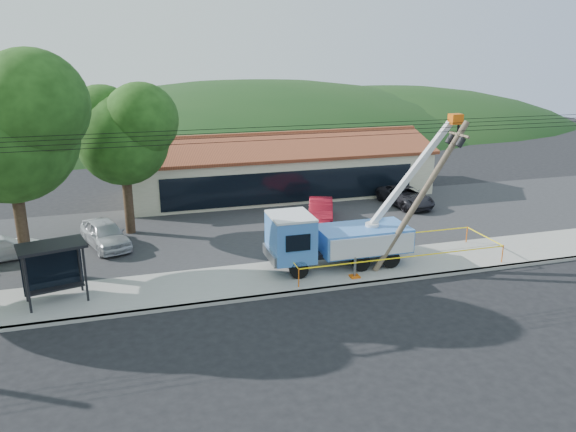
# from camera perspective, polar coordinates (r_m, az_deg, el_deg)

# --- Properties ---
(ground) EXTENTS (120.00, 120.00, 0.00)m
(ground) POSITION_cam_1_polar(r_m,az_deg,el_deg) (23.93, 2.34, -9.98)
(ground) COLOR black
(ground) RESTS_ON ground
(curb) EXTENTS (60.00, 0.25, 0.15)m
(curb) POSITION_cam_1_polar(r_m,az_deg,el_deg) (25.70, 0.84, -7.80)
(curb) COLOR gray
(curb) RESTS_ON ground
(sidewalk) EXTENTS (60.00, 4.00, 0.15)m
(sidewalk) POSITION_cam_1_polar(r_m,az_deg,el_deg) (27.36, -0.34, -6.20)
(sidewalk) COLOR gray
(sidewalk) RESTS_ON ground
(parking_lot) EXTENTS (60.00, 12.00, 0.10)m
(parking_lot) POSITION_cam_1_polar(r_m,az_deg,el_deg) (34.64, -3.99, -1.21)
(parking_lot) COLOR #28282B
(parking_lot) RESTS_ON ground
(strip_mall) EXTENTS (22.50, 8.53, 4.67)m
(strip_mall) POSITION_cam_1_polar(r_m,az_deg,el_deg) (42.57, -1.10, 4.83)
(strip_mall) COLOR #C1BA99
(strip_mall) RESTS_ON ground
(tree_west_near) EXTENTS (7.56, 6.72, 10.80)m
(tree_west_near) POSITION_cam_1_polar(r_m,az_deg,el_deg) (28.82, -26.69, 8.59)
(tree_west_near) COLOR #332316
(tree_west_near) RESTS_ON ground
(tree_lot) EXTENTS (6.30, 5.60, 8.94)m
(tree_lot) POSITION_cam_1_polar(r_m,az_deg,el_deg) (33.50, -16.49, 8.35)
(tree_lot) COLOR #332316
(tree_lot) RESTS_ON ground
(hill_west) EXTENTS (78.40, 56.00, 28.00)m
(hill_west) POSITION_cam_1_polar(r_m,az_deg,el_deg) (76.39, -22.43, 7.56)
(hill_west) COLOR #153714
(hill_west) RESTS_ON ground
(hill_center) EXTENTS (89.60, 64.00, 32.00)m
(hill_center) POSITION_cam_1_polar(r_m,az_deg,el_deg) (77.82, -3.66, 8.95)
(hill_center) COLOR #153714
(hill_center) RESTS_ON ground
(hill_east) EXTENTS (72.80, 52.00, 26.00)m
(hill_east) POSITION_cam_1_polar(r_m,az_deg,el_deg) (84.45, 9.87, 9.37)
(hill_east) COLOR #153714
(hill_east) RESTS_ON ground
(utility_truck) EXTENTS (9.91, 3.86, 7.43)m
(utility_truck) POSITION_cam_1_polar(r_m,az_deg,el_deg) (28.10, 4.78, -2.15)
(utility_truck) COLOR black
(utility_truck) RESTS_ON ground
(leaning_pole) EXTENTS (4.72, 1.63, 7.33)m
(leaning_pole) POSITION_cam_1_polar(r_m,az_deg,el_deg) (28.12, 13.77, 2.66)
(leaning_pole) COLOR #4F3F33
(leaning_pole) RESTS_ON ground
(bus_shelter) EXTENTS (3.03, 2.27, 2.62)m
(bus_shelter) POSITION_cam_1_polar(r_m,az_deg,el_deg) (26.15, -22.84, -4.01)
(bus_shelter) COLOR black
(bus_shelter) RESTS_ON ground
(caution_tape) EXTENTS (10.99, 3.24, 0.94)m
(caution_tape) POSITION_cam_1_polar(r_m,az_deg,el_deg) (29.16, 10.48, -3.35)
(caution_tape) COLOR #DD5A0C
(caution_tape) RESTS_ON ground
(car_silver) EXTENTS (3.14, 4.80, 1.52)m
(car_silver) POSITION_cam_1_polar(r_m,az_deg,el_deg) (32.85, -17.94, -3.15)
(car_silver) COLOR #B5B8BD
(car_silver) RESTS_ON ground
(car_red) EXTENTS (2.80, 4.50, 1.40)m
(car_red) POSITION_cam_1_polar(r_m,az_deg,el_deg) (35.81, 3.32, -0.67)
(car_red) COLOR maroon
(car_red) RESTS_ON ground
(car_white) EXTENTS (4.63, 2.98, 1.25)m
(car_white) POSITION_cam_1_polar(r_m,az_deg,el_deg) (33.07, -27.03, -4.10)
(car_white) COLOR silver
(car_white) RESTS_ON ground
(car_dark) EXTENTS (2.78, 5.02, 1.33)m
(car_dark) POSITION_cam_1_polar(r_m,az_deg,el_deg) (40.07, 11.78, 0.92)
(car_dark) COLOR #222127
(car_dark) RESTS_ON ground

